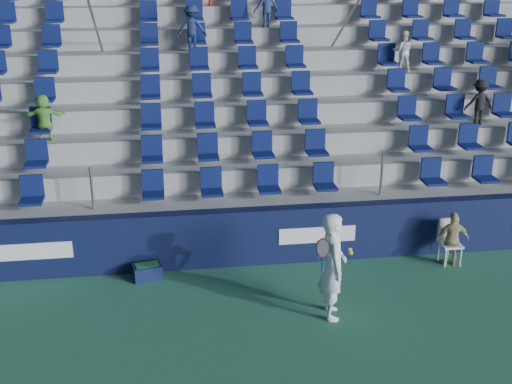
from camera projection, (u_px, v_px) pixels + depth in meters
ground at (268, 350)px, 10.41m from camera, size 70.00×70.00×0.00m
sponsor_wall at (244, 237)px, 13.13m from camera, size 24.00×0.32×1.20m
grandstand at (221, 108)px, 17.32m from camera, size 24.00×8.17×6.63m
tennis_player at (333, 266)px, 11.09m from camera, size 0.69×0.75×1.95m
line_judge_chair at (449, 238)px, 13.23m from camera, size 0.42×0.43×0.94m
line_judge at (452, 239)px, 13.08m from camera, size 0.71×0.37×1.16m
ball_bin at (147, 271)px, 12.65m from camera, size 0.61×0.47×0.31m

